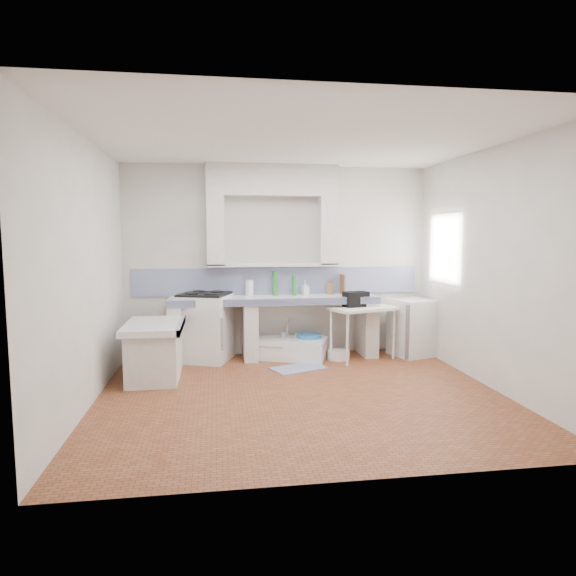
{
  "coord_description": "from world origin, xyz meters",
  "views": [
    {
      "loc": [
        -0.93,
        -5.32,
        1.79
      ],
      "look_at": [
        0.0,
        1.0,
        1.1
      ],
      "focal_mm": 30.76,
      "sensor_mm": 36.0,
      "label": 1
    }
  ],
  "objects": [
    {
      "name": "counter_pier_mid",
      "position": [
        -0.45,
        1.7,
        0.41
      ],
      "size": [
        0.2,
        0.55,
        0.82
      ],
      "primitive_type": "cube",
      "color": "silver",
      "rests_on": "ground"
    },
    {
      "name": "counter_pier_right",
      "position": [
        1.3,
        1.7,
        0.41
      ],
      "size": [
        0.2,
        0.55,
        0.82
      ],
      "primitive_type": "cube",
      "color": "silver",
      "rests_on": "ground"
    },
    {
      "name": "bucket_red",
      "position": [
        -0.15,
        1.63,
        0.13
      ],
      "size": [
        0.31,
        0.31,
        0.25
      ],
      "primitive_type": "cylinder",
      "rotation": [
        0.0,
        0.0,
        0.16
      ],
      "color": "#C0030E",
      "rests_on": "ground"
    },
    {
      "name": "bucket_blue",
      "position": [
        0.41,
        1.68,
        0.17
      ],
      "size": [
        0.38,
        0.38,
        0.34
      ],
      "primitive_type": "cylinder",
      "rotation": [
        0.0,
        0.0,
        -0.05
      ],
      "color": "#2E7DD5",
      "rests_on": "ground"
    },
    {
      "name": "sink",
      "position": [
        0.12,
        1.66,
        0.13
      ],
      "size": [
        1.2,
        0.92,
        0.25
      ],
      "primitive_type": "cube",
      "rotation": [
        0.0,
        0.0,
        -0.37
      ],
      "color": "white",
      "rests_on": "ground"
    },
    {
      "name": "ceiling",
      "position": [
        0.0,
        0.0,
        2.8
      ],
      "size": [
        4.5,
        4.5,
        0.0
      ],
      "primitive_type": "plane",
      "rotation": [
        3.14,
        0.0,
        0.0
      ],
      "color": "silver",
      "rests_on": "ground"
    },
    {
      "name": "lace_valance",
      "position": [
        2.28,
        1.2,
        1.98
      ],
      "size": [
        0.01,
        0.84,
        0.24
      ],
      "primitive_type": "cube",
      "color": "white",
      "rests_on": "ground"
    },
    {
      "name": "alcove_mass",
      "position": [
        -0.1,
        1.88,
        2.58
      ],
      "size": [
        1.9,
        0.25,
        0.45
      ],
      "primitive_type": "cube",
      "color": "silver",
      "rests_on": "ground"
    },
    {
      "name": "cutting_board",
      "position": [
        0.95,
        1.85,
        1.05
      ],
      "size": [
        0.03,
        0.22,
        0.3
      ],
      "primitive_type": "cube",
      "rotation": [
        0.0,
        0.0,
        0.05
      ],
      "color": "brown",
      "rests_on": "counter_slab"
    },
    {
      "name": "paper_towel",
      "position": [
        -0.45,
        1.85,
        1.02
      ],
      "size": [
        0.13,
        0.13,
        0.23
      ],
      "primitive_type": "cylinder",
      "rotation": [
        0.0,
        0.0,
        -0.17
      ],
      "color": "white",
      "rests_on": "counter_slab"
    },
    {
      "name": "counter_lip",
      "position": [
        -0.1,
        1.42,
        0.86
      ],
      "size": [
        3.0,
        0.04,
        0.1
      ],
      "primitive_type": "cube",
      "color": "navy",
      "rests_on": "ground"
    },
    {
      "name": "stove",
      "position": [
        -1.09,
        1.7,
        0.47
      ],
      "size": [
        0.84,
        0.83,
        0.94
      ],
      "primitive_type": "cube",
      "rotation": [
        0.0,
        0.0,
        -0.34
      ],
      "color": "white",
      "rests_on": "ground"
    },
    {
      "name": "green_bottle_a",
      "position": [
        -0.07,
        1.85,
        1.08
      ],
      "size": [
        0.1,
        0.1,
        0.36
      ],
      "primitive_type": "cylinder",
      "rotation": [
        0.0,
        0.0,
        0.24
      ],
      "color": "#23752D",
      "rests_on": "counter_slab"
    },
    {
      "name": "soap_bottle",
      "position": [
        0.38,
        1.85,
        1.0
      ],
      "size": [
        0.12,
        0.12,
        0.21
      ],
      "primitive_type": "imported",
      "rotation": [
        0.0,
        0.0,
        0.33
      ],
      "color": "white",
      "rests_on": "counter_slab"
    },
    {
      "name": "wall_front",
      "position": [
        0.0,
        -2.0,
        1.4
      ],
      "size": [
        4.5,
        0.0,
        4.5
      ],
      "primitive_type": "plane",
      "rotation": [
        -1.57,
        0.0,
        0.0
      ],
      "color": "silver",
      "rests_on": "ground"
    },
    {
      "name": "knife_block",
      "position": [
        0.76,
        1.85,
        0.99
      ],
      "size": [
        0.11,
        0.09,
        0.19
      ],
      "primitive_type": "cube",
      "rotation": [
        0.0,
        0.0,
        -0.23
      ],
      "color": "brown",
      "rests_on": "counter_slab"
    },
    {
      "name": "fridge",
      "position": [
        1.95,
        1.55,
        0.42
      ],
      "size": [
        0.68,
        0.68,
        0.84
      ],
      "primitive_type": "cube",
      "rotation": [
        0.0,
        0.0,
        0.3
      ],
      "color": "white",
      "rests_on": "ground"
    },
    {
      "name": "floor",
      "position": [
        0.0,
        0.0,
        0.0
      ],
      "size": [
        4.5,
        4.5,
        0.0
      ],
      "primitive_type": "plane",
      "color": "brown",
      "rests_on": "ground"
    },
    {
      "name": "peninsula_base",
      "position": [
        -1.7,
        0.9,
        0.31
      ],
      "size": [
        0.6,
        1.0,
        0.62
      ],
      "primitive_type": "cube",
      "color": "silver",
      "rests_on": "ground"
    },
    {
      "name": "backsplash",
      "position": [
        0.0,
        1.99,
        1.1
      ],
      "size": [
        4.27,
        0.03,
        0.4
      ],
      "primitive_type": "cube",
      "color": "navy",
      "rests_on": "ground"
    },
    {
      "name": "side_table",
      "position": [
        1.15,
        1.44,
        0.38
      ],
      "size": [
        1.03,
        0.78,
        0.04
      ],
      "primitive_type": "cube",
      "rotation": [
        0.0,
        0.0,
        0.34
      ],
      "color": "white",
      "rests_on": "ground"
    },
    {
      "name": "black_bag",
      "position": [
        1.06,
        1.49,
        0.87
      ],
      "size": [
        0.38,
        0.28,
        0.22
      ],
      "primitive_type": "cube",
      "rotation": [
        0.0,
        0.0,
        0.25
      ],
      "color": "black",
      "rests_on": "side_table"
    },
    {
      "name": "water_bottle_b",
      "position": [
        0.27,
        1.85,
        0.17
      ],
      "size": [
        0.09,
        0.09,
        0.33
      ],
      "primitive_type": "cylinder",
      "rotation": [
        0.0,
        0.0,
        -0.04
      ],
      "color": "silver",
      "rests_on": "ground"
    },
    {
      "name": "basin_white",
      "position": [
        0.81,
        1.48,
        0.06
      ],
      "size": [
        0.32,
        0.32,
        0.12
      ],
      "primitive_type": "cylinder",
      "rotation": [
        0.0,
        0.0,
        -0.01
      ],
      "color": "white",
      "rests_on": "ground"
    },
    {
      "name": "wall_back",
      "position": [
        0.0,
        2.0,
        1.4
      ],
      "size": [
        4.5,
        0.0,
        4.5
      ],
      "primitive_type": "plane",
      "rotation": [
        1.57,
        0.0,
        0.0
      ],
      "color": "silver",
      "rests_on": "ground"
    },
    {
      "name": "rug",
      "position": [
        0.15,
        1.06,
        0.01
      ],
      "size": [
        0.8,
        0.63,
        0.01
      ],
      "primitive_type": "cube",
      "rotation": [
        0.0,
        0.0,
        0.38
      ],
      "color": "#404D90",
      "rests_on": "ground"
    },
    {
      "name": "counter_pier_left",
      "position": [
        -1.5,
        1.7,
        0.41
      ],
      "size": [
        0.2,
        0.55,
        0.82
      ],
      "primitive_type": "cube",
      "color": "silver",
      "rests_on": "ground"
    },
    {
      "name": "bucket_orange",
      "position": [
        0.07,
        1.61,
        0.12
      ],
      "size": [
        0.32,
        0.32,
        0.25
      ],
      "primitive_type": "cylinder",
      "rotation": [
        0.0,
        0.0,
        -0.24
      ],
      "color": "orange",
      "rests_on": "ground"
    },
    {
      "name": "green_bottle_b",
      "position": [
        0.21,
        1.81,
        1.05
      ],
      "size": [
        0.08,
        0.08,
        0.3
      ],
      "primitive_type": "cylinder",
      "rotation": [
        0.0,
        0.0,
        -0.39
      ],
      "color": "#23752D",
      "rests_on": "counter_slab"
    },
    {
      "name": "window_frame",
      "position": [
        2.42,
        1.2,
        1.6
      ],
      "size": [
        0.35,
        0.86,
        1.06
      ],
      "primitive_type": "cube",
      "color": "#322010",
      "rests_on": "ground"
    },
    {
      "name": "counter_slab",
      "position": [
        -0.1,
        1.7,
        0.86
      ],
      "size": [
        3.0,
        0.6,
        0.08
      ],
      "primitive_type": "cube",
      "color": "white",
      "rests_on": "ground"
    },
    {
      "name": "peninsula_top",
      "position": [
        -1.7,
        0.9,
        0.66
      ],
      "size": [
        0.7,
        1.1,
        0.08
      ],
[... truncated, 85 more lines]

